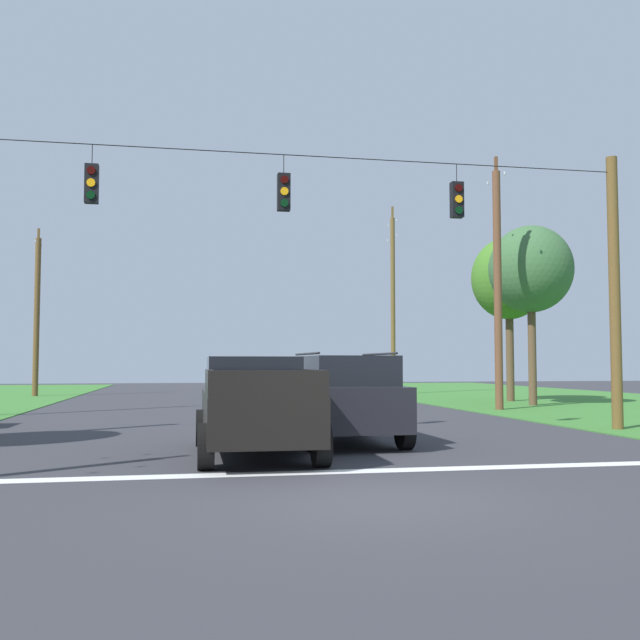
{
  "coord_description": "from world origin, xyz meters",
  "views": [
    {
      "loc": [
        -2.56,
        -9.54,
        1.81
      ],
      "look_at": [
        0.92,
        8.73,
        2.92
      ],
      "focal_mm": 40.96,
      "sensor_mm": 36.0,
      "label": 1
    }
  ],
  "objects": [
    {
      "name": "suv_black",
      "position": [
        1.09,
        6.91,
        1.06
      ],
      "size": [
        2.29,
        4.84,
        2.05
      ],
      "color": "black",
      "rests_on": "ground"
    },
    {
      "name": "ground_plane",
      "position": [
        0.0,
        0.0,
        0.0
      ],
      "size": [
        120.0,
        120.0,
        0.0
      ],
      "primitive_type": "plane",
      "color": "#333338"
    },
    {
      "name": "tree_roadside_right",
      "position": [
        12.86,
        22.94,
        5.86
      ],
      "size": [
        3.56,
        3.56,
        7.88
      ],
      "color": "brown",
      "rests_on": "ground"
    },
    {
      "name": "utility_pole_far_right",
      "position": [
        9.67,
        31.67,
        5.59
      ],
      "size": [
        0.27,
        1.99,
        11.12
      ],
      "color": "brown",
      "rests_on": "ground"
    },
    {
      "name": "lane_dash_0",
      "position": [
        0.0,
        8.51,
        0.0
      ],
      "size": [
        2.5,
        0.15,
        0.01
      ],
      "primitive_type": "cube",
      "rotation": [
        0.0,
        0.0,
        1.57
      ],
      "color": "white",
      "rests_on": "ground"
    },
    {
      "name": "tree_roadside_left",
      "position": [
        12.25,
        19.5,
        5.85
      ],
      "size": [
        3.6,
        3.6,
        7.77
      ],
      "color": "brown",
      "rests_on": "ground"
    },
    {
      "name": "utility_pole_far_left",
      "position": [
        -10.44,
        32.92,
        4.52
      ],
      "size": [
        0.32,
        1.61,
        9.33
      ],
      "color": "brown",
      "rests_on": "ground"
    },
    {
      "name": "lane_dash_1",
      "position": [
        0.0,
        16.33,
        0.0
      ],
      "size": [
        2.5,
        0.15,
        0.01
      ],
      "primitive_type": "cube",
      "rotation": [
        0.0,
        0.0,
        1.57
      ],
      "color": "white",
      "rests_on": "ground"
    },
    {
      "name": "lane_dash_2",
      "position": [
        0.0,
        22.7,
        0.0
      ],
      "size": [
        2.5,
        0.15,
        0.01
      ],
      "primitive_type": "cube",
      "rotation": [
        0.0,
        0.0,
        1.57
      ],
      "color": "white",
      "rests_on": "ground"
    },
    {
      "name": "stop_bar_stripe",
      "position": [
        0.0,
        2.51,
        0.0
      ],
      "size": [
        15.51,
        0.45,
        0.01
      ],
      "primitive_type": "cube",
      "color": "white",
      "rests_on": "ground"
    },
    {
      "name": "pickup_truck",
      "position": [
        -1.1,
        5.04,
        0.97
      ],
      "size": [
        2.34,
        5.43,
        1.95
      ],
      "color": "black",
      "rests_on": "ground"
    },
    {
      "name": "utility_pole_mid_right",
      "position": [
        9.59,
        17.04,
        4.84
      ],
      "size": [
        0.31,
        1.65,
        9.98
      ],
      "color": "brown",
      "rests_on": "ground"
    },
    {
      "name": "overhead_signal_span",
      "position": [
        0.07,
        8.57,
        4.14
      ],
      "size": [
        18.43,
        0.31,
        7.55
      ],
      "color": "brown",
      "rests_on": "ground"
    }
  ]
}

